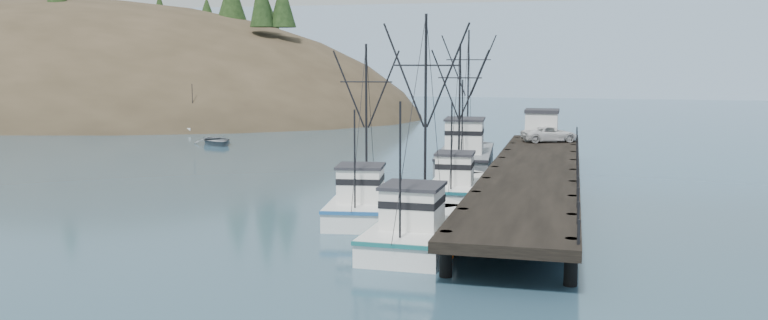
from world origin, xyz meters
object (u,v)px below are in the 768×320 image
trawler_near (420,227)px  work_vessel (466,157)px  pickup_truck (550,134)px  motorboat (217,145)px  pier (533,172)px  trawler_mid (364,203)px  trawler_far (457,186)px  pier_shed (542,124)px

trawler_near → work_vessel: bearing=92.8°
pickup_truck → motorboat: size_ratio=0.87×
pier → pickup_truck: (0.51, 16.80, 1.00)m
work_vessel → trawler_mid: bearing=-99.7°
pier → motorboat: 42.46m
trawler_far → pickup_truck: size_ratio=2.14×
trawler_mid → pickup_truck: (9.87, 25.67, 1.87)m
work_vessel → motorboat: (-29.28, 13.01, -1.23)m
pickup_truck → pier_shed: bearing=8.9°
trawler_near → pickup_truck: trawler_near is taller
pier → trawler_mid: 12.93m
motorboat → trawler_near: bearing=-91.8°
pier → pickup_truck: bearing=88.3°
pier → motorboat: (-35.34, 23.49, -1.69)m
trawler_far → pier_shed: trawler_far is taller
trawler_mid → pier_shed: (9.09, 26.87, 2.60)m
trawler_mid → motorboat: 41.50m
pier → motorboat: pier is taller
pickup_truck → motorboat: (-35.84, 6.69, -2.69)m
pier → pier_shed: 18.08m
trawler_far → work_vessel: size_ratio=0.75×
pier → trawler_far: size_ratio=4.13×
trawler_far → pickup_truck: bearing=73.7°
pier → trawler_near: size_ratio=3.70×
pier_shed → trawler_far: bearing=-103.2°
trawler_near → trawler_far: 12.71m
work_vessel → motorboat: work_vessel is taller
pier_shed → pier: bearing=-89.1°
work_vessel → pier_shed: (5.78, 7.52, 2.19)m
trawler_mid → pier_shed: size_ratio=3.31×
trawler_far → pickup_truck: 19.43m
trawler_mid → motorboat: size_ratio=1.85×
trawler_near → pier_shed: bearing=82.0°
trawler_mid → work_vessel: size_ratio=0.75×
trawler_near → pickup_truck: 31.78m
pier → work_vessel: 12.11m
trawler_mid → pier_shed: trawler_mid is taller
trawler_near → pier_shed: 32.90m
motorboat → work_vessel: bearing=-64.6°
pier_shed → work_vessel: bearing=-127.6°
trawler_far → motorboat: size_ratio=1.86×
trawler_mid → trawler_far: (4.44, 7.11, 0.00)m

